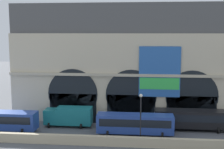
{
  "coord_description": "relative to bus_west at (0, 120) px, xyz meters",
  "views": [
    {
      "loc": [
        1.69,
        -42.72,
        15.01
      ],
      "look_at": [
        -3.09,
        5.0,
        8.08
      ],
      "focal_mm": 48.51,
      "sensor_mm": 36.0,
      "label": 1
    }
  ],
  "objects": [
    {
      "name": "bus_center",
      "position": [
        20.08,
        0.41,
        0.0
      ],
      "size": [
        11.0,
        3.25,
        3.1
      ],
      "color": "#28479E",
      "rests_on": "ground"
    },
    {
      "name": "bus_west",
      "position": [
        0.0,
        0.0,
        0.0
      ],
      "size": [
        11.0,
        3.25,
        3.1
      ],
      "color": "#28479E",
      "rests_on": "ground"
    },
    {
      "name": "street_lamp_quayside",
      "position": [
        20.88,
        -3.17,
        2.63
      ],
      "size": [
        0.44,
        0.44,
        6.9
      ],
      "color": "black",
      "rests_on": "ground"
    },
    {
      "name": "station_building",
      "position": [
        19.32,
        8.37,
        7.63
      ],
      "size": [
        40.14,
        5.42,
        19.46
      ],
      "color": "beige",
      "rests_on": "ground"
    },
    {
      "name": "ground_plane",
      "position": [
        19.28,
        0.86,
        -1.78
      ],
      "size": [
        200.0,
        200.0,
        0.0
      ],
      "primitive_type": "plane",
      "color": "#54565B"
    },
    {
      "name": "quay_parapet_wall",
      "position": [
        19.28,
        -3.97,
        -1.14
      ],
      "size": [
        90.0,
        0.7,
        1.29
      ],
      "primitive_type": "cube",
      "color": "#BCAD8C",
      "rests_on": "ground"
    },
    {
      "name": "bus_mideast",
      "position": [
        28.48,
        3.66,
        0.0
      ],
      "size": [
        11.0,
        3.25,
        3.1
      ],
      "color": "black",
      "rests_on": "ground"
    },
    {
      "name": "box_truck_midwest",
      "position": [
        9.58,
        3.58,
        -0.08
      ],
      "size": [
        7.5,
        2.91,
        3.12
      ],
      "color": "#19727A",
      "rests_on": "ground"
    }
  ]
}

